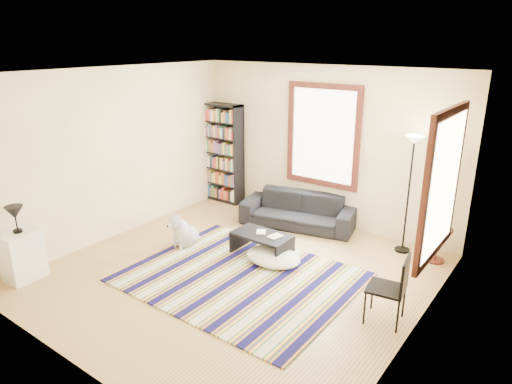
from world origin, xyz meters
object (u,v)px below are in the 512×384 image
Objects in this scene: side_table at (437,245)px; sofa at (298,210)px; coffee_table at (262,245)px; white_cabinet at (22,255)px; bookshelf at (222,153)px; dog at (186,229)px; floor_lamp at (408,196)px; floor_cushion at (273,257)px; folding_chair at (386,289)px.

sofa is at bearing -178.93° from side_table.
coffee_table is 3.42m from white_cabinet.
coffee_table is (2.15, -1.63, -0.82)m from bookshelf.
floor_lamp is at bearing 39.48° from dog.
sofa is 2.32× the size of floor_cushion.
white_cabinet is at bearing -131.65° from coffee_table.
floor_cushion is at bearing -85.64° from sofa.
coffee_table is 0.48× the size of floor_lamp.
floor_cushion is at bearing 158.62° from folding_chair.
coffee_table is 0.33m from floor_cushion.
bookshelf reaches higher than folding_chair.
floor_lamp is at bearing 47.98° from floor_cushion.
bookshelf is 2.82m from coffee_table.
folding_chair is 3.37m from dog.
sofa is at bearing 97.06° from coffee_table.
coffee_table is at bearing 44.09° from white_cabinet.
floor_lamp is 3.44× the size of side_table.
floor_lamp is 2.66× the size of white_cabinet.
floor_lamp reaches higher than coffee_table.
dog reaches higher than floor_cushion.
dog is (-1.19, -0.45, 0.11)m from coffee_table.
floor_cushion is 2.46m from side_table.
floor_lamp is at bearing -2.52° from bookshelf.
white_cabinet reaches higher than sofa.
side_table is 1.95m from folding_chair.
sofa is 1.37m from coffee_table.
floor_cushion is at bearing -132.02° from floor_lamp.
side_table is at bearing -12.10° from sofa.
dog reaches higher than side_table.
side_table is at bearing 32.15° from coffee_table.
floor_cushion is at bearing 18.85° from dog.
sofa is 3.46× the size of dog.
dog is (-1.02, -1.80, -0.00)m from sofa.
floor_cushion is at bearing -20.78° from coffee_table.
floor_lamp is 3.21× the size of dog.
folding_chair is (-0.05, -1.94, 0.16)m from side_table.
side_table is (0.52, -0.06, -0.66)m from floor_lamp.
bookshelf reaches higher than coffee_table.
folding_chair is at bearing 20.04° from white_cabinet.
folding_chair is at bearing -12.81° from floor_cushion.
sofa is at bearing 132.49° from folding_chair.
bookshelf reaches higher than sofa.
white_cabinet is at bearing -138.70° from side_table.
sofa is 2.40m from side_table.
floor_lamp reaches higher than dog.
bookshelf is 3.87m from floor_lamp.
bookshelf is 2.33× the size of folding_chair.
side_table is at bearing -2.94° from bookshelf.
floor_lamp is at bearing 173.96° from side_table.
sofa is 3.02m from folding_chair.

